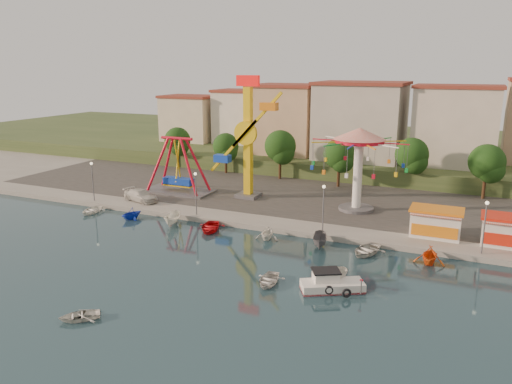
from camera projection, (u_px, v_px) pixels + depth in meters
The scene contains 37 objects.
ground at pixel (199, 268), 46.58m from camera, with size 200.00×200.00×0.00m, color #15303A.
quay_deck at pixel (354, 157), 101.35m from camera, with size 200.00×100.00×0.60m, color #9E998E.
asphalt_pad at pixel (303, 190), 72.97m from camera, with size 90.00×28.00×0.01m, color #4C4944.
hill_terrace at pixel (360, 147), 105.48m from camera, with size 200.00×60.00×3.00m, color #384C26.
pirate_ship_ride at pixel (178, 166), 71.06m from camera, with size 10.00×5.00×8.00m.
kamikaze_tower at pixel (250, 141), 66.89m from camera, with size 7.12×3.10×16.50m.
wave_swinger at pixel (359, 151), 61.17m from camera, with size 11.60×11.60×10.40m.
booth_left at pixel (436, 222), 52.95m from camera, with size 5.40×3.78×3.08m.
booth_mid at pixel (509, 231), 50.19m from camera, with size 5.40×3.78×3.08m.
lamp_post_0 at pixel (93, 183), 66.83m from camera, with size 0.14×0.14×5.00m, color #59595E.
lamp_post_1 at pixel (196, 195), 60.49m from camera, with size 0.14×0.14×5.00m, color #59595E.
lamp_post_2 at pixel (323, 210), 54.15m from camera, with size 0.14×0.14×5.00m, color #59595E.
lamp_post_3 at pixel (484, 229), 47.81m from camera, with size 0.14×0.14×5.00m, color #59595E.
tree_0 at pixel (177, 140), 88.25m from camera, with size 4.60×4.60×7.19m.
tree_1 at pixel (226, 146), 83.70m from camera, with size 4.35×4.35×6.80m.
tree_2 at pixel (280, 146), 79.18m from camera, with size 5.02×5.02×7.85m.
tree_3 at pixel (339, 154), 74.03m from camera, with size 4.68×4.68×7.32m.
tree_4 at pixel (412, 154), 72.66m from camera, with size 4.86×4.86×7.60m.
tree_5 at pixel (487, 162), 67.10m from camera, with size 4.83×4.83×7.54m.
building_0 at pixel (170, 115), 98.35m from camera, with size 9.26×9.53×11.87m, color beige.
building_1 at pixel (237, 123), 98.69m from camera, with size 12.33×9.01×8.63m, color silver.
building_2 at pixel (301, 119), 93.67m from camera, with size 11.95×9.28×11.23m, color tan.
building_3 at pixel (371, 130), 85.66m from camera, with size 12.59×10.50×9.20m, color beige.
building_4 at pixel (456, 132), 83.33m from camera, with size 10.75×9.23×9.24m, color beige.
cabin_motorboat at pixel (331, 285), 41.78m from camera, with size 5.51×4.29×1.83m.
rowboat_a at pixel (268, 280), 43.02m from camera, with size 2.44×3.41×0.71m, color silver.
rowboat_b at pixel (80, 316), 36.98m from camera, with size 2.13×2.99×0.62m, color silver.
skiff at pixel (331, 278), 42.50m from camera, with size 1.39×3.69×1.43m, color silver.
van at pixel (141, 195), 66.96m from camera, with size 2.19×5.39×1.56m, color silver.
moored_boat_0 at pixel (91, 210), 63.76m from camera, with size 2.51×3.51×0.73m, color white.
moored_boat_1 at pixel (131, 213), 61.15m from camera, with size 2.41×2.79×1.47m, color #1634C6.
moored_boat_2 at pixel (173, 219), 58.79m from camera, with size 1.42×3.78×1.46m, color silver.
moored_boat_3 at pixel (210, 227), 56.86m from camera, with size 3.03×4.24×0.88m, color red.
moored_boat_4 at pixel (267, 233), 53.97m from camera, with size 2.48×2.87×1.51m, color white.
moored_boat_5 at pixel (320, 241), 51.63m from camera, with size 1.40×3.73×1.44m, color #58575C.
moored_boat_6 at pixel (366, 250), 49.80m from camera, with size 2.96×4.14×0.86m, color silver.
moored_boat_7 at pixel (430, 255), 47.30m from camera, with size 2.87×3.33×1.75m, color #EE5815.
Camera 1 is at (22.59, -37.45, 18.31)m, focal length 35.00 mm.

